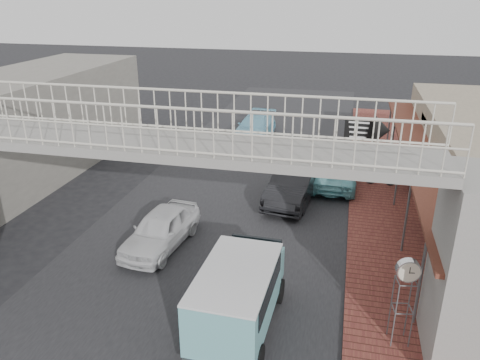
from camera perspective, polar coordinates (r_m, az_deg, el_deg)
The scene contains 14 objects.
ground at distance 17.56m, azimuth -3.81°, elevation -7.84°, with size 120.00×120.00×0.00m, color black.
road_strip at distance 17.55m, azimuth -3.81°, elevation -7.83°, with size 10.00×60.00×0.01m, color black.
sidewalk at distance 19.64m, azimuth 17.43°, elevation -5.29°, with size 3.00×40.00×0.10m, color brown.
footbridge at distance 12.75m, azimuth -9.38°, elevation -4.13°, with size 16.40×2.40×6.34m.
building_far_left at distance 26.52m, azimuth -23.46°, elevation 6.65°, with size 5.00×14.00×5.00m, color gray.
white_hatchback at distance 17.34m, azimuth -9.66°, elevation -5.93°, with size 1.63×4.06×1.38m, color silver.
dark_sedan at distance 20.94m, azimuth 6.64°, elevation -0.36°, with size 1.69×4.84×1.60m, color black.
angkot_curb at distance 23.00m, azimuth 11.39°, elevation 1.03°, with size 2.15×4.66×1.30m, color #7ACDD4.
angkot_far at distance 30.01m, azimuth 1.80°, elevation 6.53°, with size 1.94×4.78×1.39m, color #7BBDD6.
angkot_van at distance 12.86m, azimuth -0.22°, elevation -13.29°, with size 2.03×4.24×2.05m.
motorcycle_near at distance 23.18m, azimuth 14.12°, elevation 0.88°, with size 0.68×1.96×1.03m, color black.
motorcycle_far at distance 23.31m, azimuth 19.20°, elevation 0.39°, with size 0.48×1.71×1.03m, color black.
street_clock at distance 12.62m, azimuth 19.75°, elevation -10.77°, with size 0.64×0.55×2.50m.
arrow_sign at distance 21.95m, azimuth 16.64°, elevation 5.76°, with size 2.02×1.28×3.48m.
Camera 1 is at (4.61, -14.50, 8.75)m, focal length 35.00 mm.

